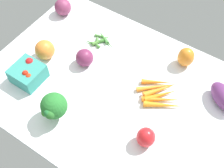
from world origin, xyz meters
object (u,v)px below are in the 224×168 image
at_px(red_onion_near_basket, 63,7).
at_px(carrot_bunch, 160,94).
at_px(red_onion_center, 85,58).
at_px(berry_basket, 28,73).
at_px(heirloom_tomato_orange, 45,50).
at_px(bell_pepper_red, 146,137).
at_px(broccoli_head, 53,107).
at_px(okra_pile, 100,41).
at_px(eggplant, 223,97).
at_px(bell_pepper_orange, 186,57).

xyz_separation_m(red_onion_near_basket, carrot_bunch, (-0.62, 0.16, -0.03)).
height_order(carrot_bunch, red_onion_center, red_onion_center).
distance_m(red_onion_near_basket, berry_basket, 0.41).
bearing_deg(heirloom_tomato_orange, bell_pepper_red, 168.82).
bearing_deg(broccoli_head, red_onion_near_basket, -53.70).
bearing_deg(okra_pile, carrot_bunch, 163.88).
height_order(red_onion_near_basket, red_onion_center, red_onion_near_basket).
distance_m(eggplant, bell_pepper_red, 0.35).
relative_size(bell_pepper_red, bell_pepper_orange, 0.90).
distance_m(eggplant, berry_basket, 0.78).
bearing_deg(red_onion_center, bell_pepper_orange, -146.74).
height_order(red_onion_near_basket, berry_basket, same).
relative_size(carrot_bunch, okra_pile, 1.41).
distance_m(berry_basket, red_onion_center, 0.24).
height_order(broccoli_head, carrot_bunch, broccoli_head).
bearing_deg(red_onion_near_basket, bell_pepper_orange, -176.57).
height_order(broccoli_head, okra_pile, broccoli_head).
bearing_deg(eggplant, red_onion_center, -129.70).
distance_m(broccoli_head, eggplant, 0.64).
height_order(red_onion_near_basket, heirloom_tomato_orange, heirloom_tomato_orange).
relative_size(berry_basket, red_onion_center, 1.56).
relative_size(broccoli_head, eggplant, 0.90).
distance_m(red_onion_near_basket, eggplant, 0.84).
bearing_deg(broccoli_head, okra_pile, -78.48).
distance_m(okra_pile, berry_basket, 0.35).
height_order(red_onion_center, bell_pepper_orange, bell_pepper_orange).
bearing_deg(red_onion_near_basket, bell_pepper_red, 151.28).
bearing_deg(heirloom_tomato_orange, broccoli_head, 138.05).
relative_size(red_onion_near_basket, bell_pepper_orange, 0.89).
relative_size(red_onion_near_basket, red_onion_center, 1.07).
bearing_deg(red_onion_near_basket, red_onion_center, 144.71).
bearing_deg(red_onion_near_basket, eggplant, 176.17).
height_order(carrot_bunch, okra_pile, carrot_bunch).
relative_size(red_onion_near_basket, berry_basket, 0.68).
relative_size(okra_pile, eggplant, 1.08).
xyz_separation_m(red_onion_near_basket, berry_basket, (-0.13, 0.39, -0.00)).
relative_size(okra_pile, bell_pepper_red, 1.82).
distance_m(red_onion_center, bell_pepper_orange, 0.43).
relative_size(berry_basket, bell_pepper_orange, 1.31).
distance_m(red_onion_near_basket, bell_pepper_orange, 0.63).
distance_m(bell_pepper_red, red_onion_center, 0.43).
relative_size(carrot_bunch, eggplant, 1.52).
relative_size(red_onion_near_basket, carrot_bunch, 0.39).
bearing_deg(heirloom_tomato_orange, eggplant, -164.48).
bearing_deg(broccoli_head, eggplant, -140.51).
bearing_deg(bell_pepper_red, heirloom_tomato_orange, -11.18).
bearing_deg(berry_basket, bell_pepper_red, -177.97).
height_order(broccoli_head, red_onion_center, broccoli_head).
relative_size(red_onion_near_basket, bell_pepper_red, 0.99).
xyz_separation_m(okra_pile, berry_basket, (0.12, 0.33, 0.03)).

